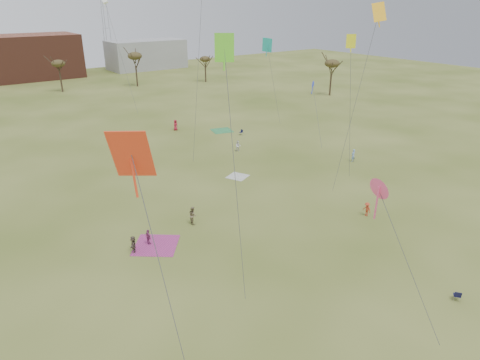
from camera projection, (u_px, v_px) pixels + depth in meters
ground at (332, 294)px, 33.16m from camera, size 260.00×260.00×0.00m
spectator_fore_b at (193, 215)px, 43.32m from camera, size 0.88×1.03×1.85m
spectator_fore_c at (133, 244)px, 38.42m from camera, size 1.06×1.53×1.58m
flyer_mid_b at (367, 209)px, 44.96m from camera, size 0.59×0.99×1.50m
flyer_mid_c at (353, 155)px, 60.07m from camera, size 0.68×0.47×1.80m
spectator_mid_d at (148, 237)px, 39.68m from camera, size 0.39×0.90×1.51m
spectator_mid_e at (238, 146)px, 64.20m from camera, size 0.99×0.90×1.64m
flyer_far_b at (176, 125)px, 74.62m from camera, size 1.05×0.88×1.84m
blanket_cream at (238, 177)px, 55.24m from camera, size 3.17×3.17×0.03m
blanket_plum at (156, 245)px, 39.76m from camera, size 5.43×5.43×0.03m
blanket_olive at (222, 131)px, 74.68m from camera, size 4.13×4.13×0.03m
camp_chair_center at (457, 297)px, 32.41m from camera, size 0.73×0.72×0.87m
camp_chair_right at (241, 133)px, 72.32m from camera, size 0.62×0.58×0.87m
kites_aloft at (155, 30)px, 57.18m from camera, size 53.04×73.24×24.39m
tree_line at (33, 74)px, 87.62m from camera, size 117.44×49.32×8.91m
building_brick at (30, 57)px, 122.69m from camera, size 26.00×16.00×12.00m
building_grey at (146, 54)px, 140.94m from camera, size 24.00×12.00×9.00m
radio_tower at (103, 6)px, 134.98m from camera, size 1.51×1.72×41.00m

